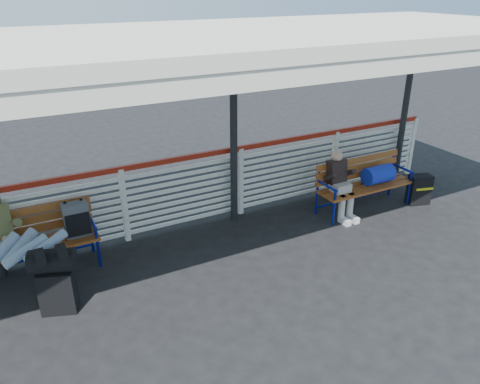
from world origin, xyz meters
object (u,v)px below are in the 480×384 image
suitcase_side (419,190)px  luggage_stack (55,278)px  companion_person (340,184)px  bench_right (370,177)px  traveler_man (15,242)px  bench_left (44,231)px

suitcase_side → luggage_stack: bearing=-162.9°
companion_person → suitcase_side: size_ratio=2.08×
luggage_stack → bench_right: bench_right is taller
luggage_stack → suitcase_side: size_ratio=1.56×
traveler_man → suitcase_side: traveler_man is taller
traveler_man → suitcase_side: bearing=-4.5°
luggage_stack → bench_left: size_ratio=0.48×
traveler_man → companion_person: traveler_man is taller
bench_left → suitcase_side: (6.23, -0.88, -0.33)m
traveler_man → companion_person: size_ratio=1.39×
luggage_stack → suitcase_side: luggage_stack is taller
luggage_stack → companion_person: size_ratio=0.75×
luggage_stack → traveler_man: size_ratio=0.54×
bench_right → companion_person: size_ratio=1.57×
luggage_stack → suitcase_side: bearing=20.9°
bench_right → traveler_man: (-5.67, 0.21, 0.13)m
bench_left → traveler_man: bearing=-135.8°
traveler_man → bench_left: bearing=44.2°
bench_right → traveler_man: traveler_man is taller
bench_left → bench_right: bench_left is taller
suitcase_side → bench_right: bearing=177.4°
luggage_stack → traveler_man: (-0.35, 0.66, 0.25)m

